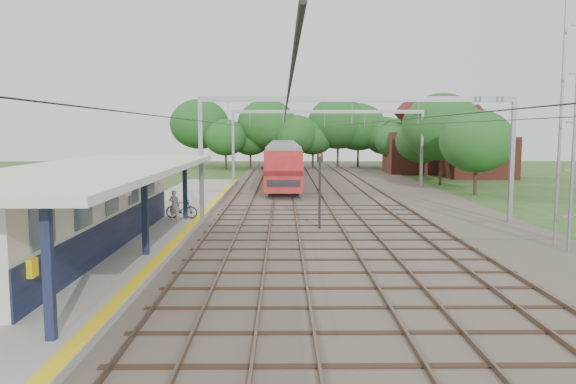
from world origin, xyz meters
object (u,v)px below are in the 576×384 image
object	(u,v)px
bicycle	(182,209)
train	(283,159)
signal_post	(320,184)
person	(174,205)

from	to	relation	value
bicycle	train	world-z (taller)	train
signal_post	person	bearing A→B (deg)	149.07
bicycle	train	bearing A→B (deg)	-3.99
bicycle	train	distance (m)	29.27
bicycle	signal_post	world-z (taller)	signal_post
bicycle	signal_post	distance (m)	7.86
train	signal_post	distance (m)	30.64
person	train	xyz separation A→B (m)	(5.91, 29.21, 0.98)
train	signal_post	size ratio (longest dim) A/B	9.11
train	signal_post	bearing A→B (deg)	-86.54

